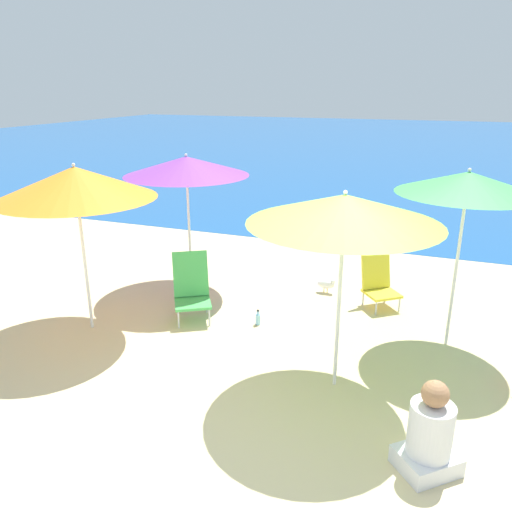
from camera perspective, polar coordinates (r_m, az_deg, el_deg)
ground_plane at (r=4.84m, az=3.30°, el=-18.81°), size 60.00×60.00×0.00m
sea_water at (r=29.35m, az=18.86°, el=12.11°), size 60.00×40.00×0.01m
beach_umbrella_orange at (r=6.27m, az=-19.93°, el=7.87°), size 1.88×1.88×2.11m
beach_umbrella_lime at (r=4.70m, az=10.08°, el=5.27°), size 1.85×1.85×2.05m
beach_umbrella_green at (r=5.92m, az=23.06°, el=7.67°), size 1.54×1.54×2.12m
beach_umbrella_purple at (r=7.34m, az=-7.96°, el=10.14°), size 1.82×1.82×2.04m
beach_chair_yellow at (r=7.19m, az=13.79°, el=-2.47°), size 0.64×0.65×0.85m
beach_chair_green at (r=6.68m, az=-7.38°, el=-3.52°), size 0.69×0.73×0.87m
person_seated_near at (r=4.42m, az=19.23°, el=-18.80°), size 0.59×0.59×0.82m
water_bottle at (r=6.54m, az=0.22°, el=-7.18°), size 0.07×0.07×0.20m
seagull at (r=7.56m, az=8.05°, el=-3.19°), size 0.27×0.11×0.23m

